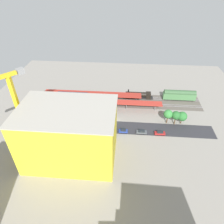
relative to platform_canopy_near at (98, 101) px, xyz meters
name	(u,v)px	position (x,y,z in m)	size (l,w,h in m)	color
ground_plane	(116,121)	(-10.18, 10.21, -4.31)	(144.71, 144.71, 0.00)	gray
rail_bed	(118,100)	(-10.18, -8.63, -4.31)	(90.44, 14.60, 0.01)	#5B544C
street_asphalt	(115,127)	(-10.18, 15.03, -4.31)	(90.44, 9.00, 0.01)	#2D2D33
track_rails	(118,100)	(-10.18, -8.63, -4.13)	(90.44, 8.17, 0.12)	#9E9EA8
platform_canopy_near	(98,101)	(0.00, 0.00, 0.00)	(66.18, 4.13, 4.58)	#B73328
platform_canopy_far	(92,94)	(4.19, -7.97, -0.45)	(54.01, 5.11, 4.09)	#A82D23
locomotive	(139,95)	(-22.04, -11.93, -2.46)	(15.36, 2.93, 5.13)	black
passenger_coach	(179,95)	(-44.10, -11.93, -1.18)	(17.82, 3.10, 5.97)	black
freight_coach_far	(73,97)	(14.37, -5.33, -1.26)	(17.30, 3.03, 5.82)	black
parked_car_0	(160,133)	(-30.40, 18.46, -3.51)	(4.75, 1.87, 1.80)	black
parked_car_1	(142,132)	(-22.30, 18.37, -3.53)	(4.71, 1.82, 1.77)	black
parked_car_2	(123,131)	(-14.02, 18.32, -3.52)	(4.13, 1.94, 1.77)	black
parked_car_3	(107,131)	(-6.69, 18.98, -3.51)	(4.60, 1.76, 1.79)	black
parked_car_4	(91,130)	(0.78, 18.61, -3.54)	(4.40, 1.87, 1.74)	black
parked_car_5	(74,129)	(8.61, 18.52, -3.51)	(4.13, 1.94, 1.80)	black
construction_building	(69,135)	(5.47, 33.75, 6.64)	(33.43, 22.12, 21.89)	yellow
construction_roof_slab	(65,110)	(5.47, 33.75, 17.78)	(34.03, 22.72, 0.40)	#ADA89E
tower_crane	(9,108)	(27.25, 31.10, 15.75)	(20.74, 24.18, 32.75)	gray
box_truck_0	(58,123)	(16.50, 16.57, -2.60)	(8.41, 2.78, 3.47)	black
box_truck_1	(91,124)	(1.18, 15.75, -2.68)	(8.44, 2.82, 3.32)	black
box_truck_2	(84,126)	(3.95, 17.61, -2.52)	(10.16, 2.84, 3.66)	black
street_tree_0	(69,110)	(12.87, 9.28, 0.39)	(6.29, 6.29, 7.86)	brown
street_tree_1	(80,112)	(7.17, 10.65, 0.43)	(6.39, 6.39, 7.93)	brown
street_tree_2	(102,114)	(-3.39, 10.60, -0.06)	(4.82, 4.82, 6.67)	brown
street_tree_3	(176,115)	(-38.08, 10.47, 0.84)	(4.06, 4.06, 7.22)	brown
street_tree_4	(182,116)	(-41.22, 9.72, -0.06)	(4.55, 4.55, 6.53)	brown
street_tree_5	(168,114)	(-34.56, 9.79, 0.89)	(4.25, 4.25, 7.37)	brown
traffic_light	(102,126)	(-4.52, 19.61, -0.15)	(0.50, 0.36, 6.24)	#333333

